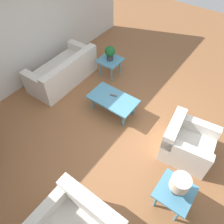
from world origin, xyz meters
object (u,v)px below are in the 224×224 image
potted_plant (110,52)px  table_lamp (180,184)px  side_table_lamp (174,193)px  armchair (186,144)px  side_table_plant (110,62)px  coffee_table (113,100)px  sofa (63,72)px

potted_plant → table_lamp: 3.61m
side_table_lamp → table_lamp: bearing=-90.0°
armchair → potted_plant: potted_plant is taller
armchair → table_lamp: 1.18m
side_table_plant → potted_plant: size_ratio=1.48×
armchair → potted_plant: 2.90m
side_table_plant → potted_plant: 0.29m
side_table_plant → side_table_lamp: bearing=143.0°
coffee_table → potted_plant: size_ratio=2.83×
armchair → side_table_plant: bearing=59.7°
potted_plant → table_lamp: (-2.88, 2.18, 0.07)m
potted_plant → table_lamp: size_ratio=0.89×
armchair → side_table_lamp: (-0.24, 1.06, 0.11)m
side_table_lamp → coffee_table: bearing=-29.3°
side_table_lamp → potted_plant: 3.62m
side_table_plant → potted_plant: bearing=180.0°
side_table_plant → table_lamp: table_lamp is taller
table_lamp → potted_plant: bearing=-37.0°
coffee_table → table_lamp: bearing=150.7°
potted_plant → coffee_table: bearing=129.4°
armchair → coffee_table: (1.79, -0.08, 0.05)m
sofa → armchair: (-3.47, 0.20, 0.02)m
sofa → side_table_plant: 1.24m
coffee_table → side_table_lamp: 2.33m
coffee_table → potted_plant: 1.38m
sofa → table_lamp: table_lamp is taller
sofa → coffee_table: bearing=84.6°
side_table_plant → table_lamp: (-2.88, 2.18, 0.35)m
side_table_plant → sofa: bearing=47.8°
sofa → potted_plant: potted_plant is taller
sofa → armchair: bearing=85.4°
side_table_plant → armchair: bearing=157.1°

